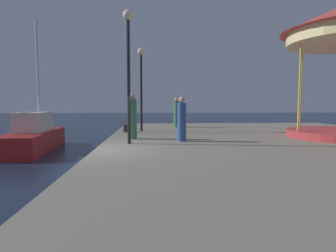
# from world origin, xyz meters

# --- Properties ---
(ground_plane) EXTENTS (120.00, 120.00, 0.00)m
(ground_plane) POSITION_xyz_m (0.00, 0.00, 0.00)
(ground_plane) COLOR #162338
(quay_dock) EXTENTS (14.25, 23.21, 0.80)m
(quay_dock) POSITION_xyz_m (7.12, 0.00, 0.40)
(quay_dock) COLOR gray
(quay_dock) RESTS_ON ground
(sailboat_red) EXTENTS (2.00, 5.40, 6.28)m
(sailboat_red) POSITION_xyz_m (-3.75, 4.68, 0.70)
(sailboat_red) COLOR maroon
(sailboat_red) RESTS_ON ground
(lamp_post_mid_promenade) EXTENTS (0.36, 0.36, 4.67)m
(lamp_post_mid_promenade) POSITION_xyz_m (1.00, 1.16, 3.96)
(lamp_post_mid_promenade) COLOR black
(lamp_post_mid_promenade) RESTS_ON quay_dock
(lamp_post_far_end) EXTENTS (0.36, 0.36, 4.26)m
(lamp_post_far_end) POSITION_xyz_m (1.30, 5.80, 3.72)
(lamp_post_far_end) COLOR black
(lamp_post_far_end) RESTS_ON quay_dock
(bollard_center) EXTENTS (0.24, 0.24, 0.40)m
(bollard_center) POSITION_xyz_m (0.54, 7.63, 1.00)
(bollard_center) COLOR #2D2D33
(bollard_center) RESTS_ON quay_dock
(bollard_north) EXTENTS (0.24, 0.24, 0.40)m
(bollard_north) POSITION_xyz_m (0.50, 5.41, 1.00)
(bollard_north) COLOR #2D2D33
(bollard_north) RESTS_ON quay_dock
(person_far_corner) EXTENTS (0.34, 0.34, 1.86)m
(person_far_corner) POSITION_xyz_m (1.04, 2.58, 1.67)
(person_far_corner) COLOR #387247
(person_far_corner) RESTS_ON quay_dock
(person_mid_promenade) EXTENTS (0.34, 0.34, 1.80)m
(person_mid_promenade) POSITION_xyz_m (3.35, 8.17, 1.65)
(person_mid_promenade) COLOR #387247
(person_mid_promenade) RESTS_ON quay_dock
(person_near_carousel) EXTENTS (0.34, 0.34, 1.70)m
(person_near_carousel) POSITION_xyz_m (2.95, 1.75, 1.59)
(person_near_carousel) COLOR #2D4C8C
(person_near_carousel) RESTS_ON quay_dock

